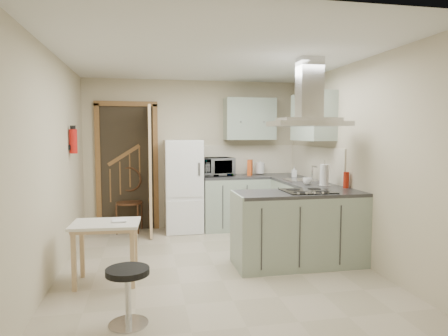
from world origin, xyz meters
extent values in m
plane|color=tan|center=(0.00, 0.00, 0.00)|extent=(4.20, 4.20, 0.00)
plane|color=silver|center=(0.00, 0.00, 2.50)|extent=(4.20, 4.20, 0.00)
plane|color=#BDB193|center=(0.00, 2.10, 1.25)|extent=(3.60, 0.00, 3.60)
plane|color=#BDB193|center=(-1.80, 0.00, 1.25)|extent=(0.00, 4.20, 4.20)
plane|color=#BDB193|center=(1.80, 0.00, 1.25)|extent=(0.00, 4.20, 4.20)
cube|color=brown|center=(-1.10, 2.07, 1.05)|extent=(1.10, 0.12, 2.10)
cube|color=white|center=(-0.20, 1.80, 0.75)|extent=(0.60, 0.60, 1.50)
cube|color=#9EB2A0|center=(0.66, 1.80, 0.45)|extent=(1.08, 0.60, 0.90)
cube|color=#9EB2A0|center=(1.50, 1.12, 0.45)|extent=(0.60, 1.95, 0.90)
cube|color=beige|center=(0.96, 2.09, 1.15)|extent=(1.68, 0.02, 0.50)
cube|color=#9EB2A0|center=(0.95, 1.93, 1.85)|extent=(0.85, 0.35, 0.70)
cube|color=#9EB2A0|center=(1.62, 0.85, 1.85)|extent=(0.35, 0.90, 0.70)
cube|color=#9EB2A0|center=(1.02, -0.18, 0.45)|extent=(1.55, 0.65, 0.90)
cube|color=black|center=(1.12, -0.18, 0.91)|extent=(0.58, 0.50, 0.01)
cube|color=silver|center=(1.12, -0.18, 1.72)|extent=(0.90, 0.55, 0.10)
cube|color=silver|center=(1.50, 0.95, 0.91)|extent=(0.45, 0.40, 0.01)
cylinder|color=#B2140F|center=(-1.74, 0.90, 1.50)|extent=(0.10, 0.10, 0.32)
cube|color=#DDB788|center=(-1.23, -0.34, 0.33)|extent=(0.73, 0.56, 0.66)
cube|color=#55351C|center=(-1.08, 1.92, 0.48)|extent=(0.49, 0.49, 0.95)
cylinder|color=black|center=(-0.97, -1.37, 0.24)|extent=(0.45, 0.45, 0.49)
imported|color=black|center=(0.35, 1.84, 1.05)|extent=(0.62, 0.48, 0.30)
cylinder|color=silver|center=(1.14, 1.91, 1.01)|extent=(0.18, 0.18, 0.23)
cube|color=#CD4A18|center=(0.94, 1.85, 1.03)|extent=(0.13, 0.19, 0.26)
imported|color=#B3B2BF|center=(1.55, 1.38, 0.99)|extent=(0.10, 0.10, 0.18)
cylinder|color=silver|center=(1.56, 0.28, 1.05)|extent=(0.12, 0.12, 0.30)
imported|color=silver|center=(1.38, 0.42, 0.95)|extent=(0.13, 0.13, 0.10)
cylinder|color=#AA210E|center=(1.74, 0.03, 1.00)|extent=(0.07, 0.07, 0.21)
imported|color=maroon|center=(-1.17, -0.30, 0.71)|extent=(0.16, 0.22, 0.09)
camera|label=1|loc=(-0.80, -4.69, 1.60)|focal=32.00mm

